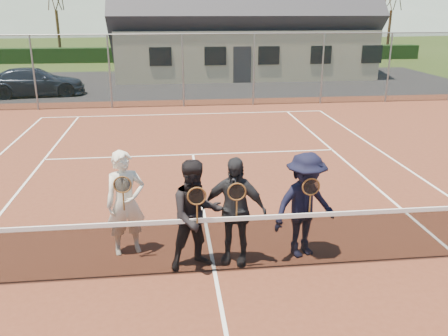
% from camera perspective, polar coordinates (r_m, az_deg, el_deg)
% --- Properties ---
extents(ground, '(220.00, 220.00, 0.00)m').
position_cam_1_polar(ground, '(26.87, -5.35, 10.04)').
color(ground, '#304619').
rests_on(ground, ground).
extents(court_surface, '(30.00, 30.00, 0.02)m').
position_cam_1_polar(court_surface, '(7.70, -1.14, -12.47)').
color(court_surface, '#562819').
rests_on(court_surface, ground).
extents(tarmac_carpark, '(40.00, 12.00, 0.01)m').
position_cam_1_polar(tarmac_carpark, '(27.08, -13.96, 9.66)').
color(tarmac_carpark, black).
rests_on(tarmac_carpark, ground).
extents(hedge_row, '(40.00, 1.20, 1.10)m').
position_cam_1_polar(hedge_row, '(38.72, -5.88, 13.47)').
color(hedge_row, black).
rests_on(hedge_row, ground).
extents(car_c, '(4.76, 2.48, 1.32)m').
position_cam_1_polar(car_c, '(24.65, -21.79, 9.59)').
color(car_c, '#192333').
rests_on(car_c, ground).
extents(court_markings, '(11.03, 23.83, 0.01)m').
position_cam_1_polar(court_markings, '(7.70, -1.14, -12.38)').
color(court_markings, white).
rests_on(court_markings, court_surface).
extents(tennis_net, '(11.68, 0.08, 1.10)m').
position_cam_1_polar(tennis_net, '(7.44, -1.16, -8.98)').
color(tennis_net, slate).
rests_on(tennis_net, ground).
extents(perimeter_fence, '(30.07, 0.07, 3.02)m').
position_cam_1_polar(perimeter_fence, '(20.23, -4.96, 11.59)').
color(perimeter_fence, slate).
rests_on(perimeter_fence, ground).
extents(clubhouse, '(15.60, 8.20, 7.70)m').
position_cam_1_polar(clubhouse, '(30.91, 2.04, 18.65)').
color(clubhouse, beige).
rests_on(clubhouse, ground).
extents(player_a, '(0.75, 0.59, 1.80)m').
position_cam_1_polar(player_a, '(8.06, -11.76, -4.15)').
color(player_a, white).
rests_on(player_a, court_surface).
extents(player_b, '(1.03, 0.89, 1.80)m').
position_cam_1_polar(player_b, '(7.46, -3.36, -5.68)').
color(player_b, black).
rests_on(player_b, court_surface).
extents(player_c, '(1.14, 0.79, 1.80)m').
position_cam_1_polar(player_c, '(7.61, 1.23, -5.15)').
color(player_c, '#232529').
rests_on(player_c, court_surface).
extents(player_d, '(1.32, 1.01, 1.80)m').
position_cam_1_polar(player_d, '(7.92, 9.69, -4.45)').
color(player_d, black).
rests_on(player_d, court_surface).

